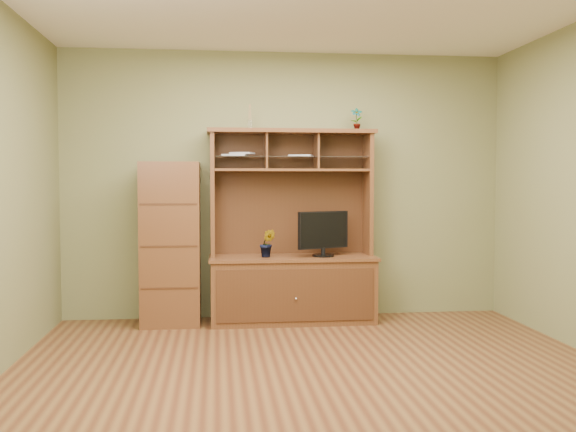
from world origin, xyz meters
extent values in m
cube|color=#4F2916|center=(0.00, 0.00, -0.01)|extent=(4.50, 4.00, 0.02)
cube|color=olive|center=(0.00, 2.01, 1.35)|extent=(4.50, 0.02, 2.70)
cube|color=olive|center=(0.00, -2.01, 1.35)|extent=(4.50, 0.02, 2.70)
cube|color=#4C2D15|center=(0.04, 1.71, 0.31)|extent=(1.60, 0.55, 0.62)
cube|color=#3E2111|center=(0.04, 1.42, 0.31)|extent=(1.50, 0.01, 0.50)
sphere|color=silver|center=(0.04, 1.41, 0.28)|extent=(0.02, 0.02, 0.02)
cube|color=#4C2D15|center=(0.04, 1.71, 0.64)|extent=(1.64, 0.59, 0.03)
cube|color=#4C2D15|center=(-0.74, 1.80, 1.27)|extent=(0.04, 0.35, 1.25)
cube|color=#4C2D15|center=(0.82, 1.80, 1.27)|extent=(0.04, 0.35, 1.25)
cube|color=#3E2111|center=(0.04, 1.97, 1.27)|extent=(1.52, 0.02, 1.25)
cube|color=#4C2D15|center=(0.04, 1.80, 1.88)|extent=(1.66, 0.40, 0.04)
cube|color=#4C2D15|center=(0.04, 1.80, 1.50)|extent=(1.52, 0.32, 0.02)
cube|color=#4C2D15|center=(-0.22, 1.80, 1.69)|extent=(0.02, 0.31, 0.35)
cube|color=#4C2D15|center=(0.29, 1.80, 1.69)|extent=(0.02, 0.31, 0.35)
cube|color=silver|center=(0.04, 1.79, 1.63)|extent=(1.50, 0.27, 0.01)
cylinder|color=black|center=(0.33, 1.65, 0.66)|extent=(0.22, 0.22, 0.02)
cylinder|color=black|center=(0.33, 1.65, 0.71)|extent=(0.04, 0.04, 0.07)
cube|color=black|center=(0.33, 1.65, 0.91)|extent=(0.53, 0.27, 0.36)
imported|color=#2A511B|center=(-0.22, 1.65, 0.79)|extent=(0.17, 0.15, 0.27)
imported|color=#336724|center=(0.70, 1.80, 2.01)|extent=(0.13, 0.10, 0.23)
cylinder|color=silver|center=(-0.37, 1.80, 1.94)|extent=(0.05, 0.05, 0.09)
cylinder|color=#A07C50|center=(-0.37, 1.80, 2.07)|extent=(0.03, 0.03, 0.16)
cube|color=#B5B5BA|center=(-0.52, 1.80, 1.64)|extent=(0.27, 0.23, 0.02)
cube|color=#B5B5BA|center=(-0.45, 1.80, 1.66)|extent=(0.26, 0.24, 0.02)
cube|color=#B5B5BA|center=(0.13, 1.80, 1.64)|extent=(0.27, 0.24, 0.02)
cube|color=#4C2D15|center=(-1.15, 1.73, 0.79)|extent=(0.56, 0.51, 1.57)
cube|color=#3E2111|center=(-1.15, 1.47, 0.39)|extent=(0.52, 0.01, 0.02)
cube|color=#3E2111|center=(-1.15, 1.47, 0.79)|extent=(0.52, 0.01, 0.01)
cube|color=#3E2111|center=(-1.15, 1.47, 1.18)|extent=(0.52, 0.01, 0.02)
camera|label=1|loc=(-0.71, -4.54, 1.38)|focal=40.00mm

